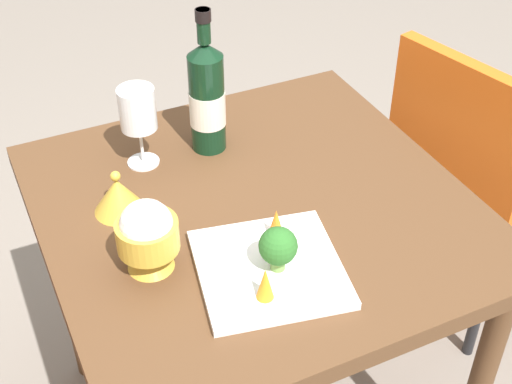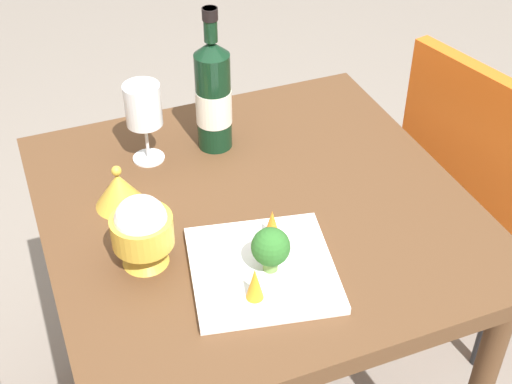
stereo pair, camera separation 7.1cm
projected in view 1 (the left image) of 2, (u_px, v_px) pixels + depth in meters
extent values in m
cube|color=brown|center=(256.00, 212.00, 1.43)|extent=(0.83, 0.83, 0.04)
cylinder|color=brown|center=(316.00, 205.00, 2.03)|extent=(0.05, 0.05, 0.69)
cylinder|color=brown|center=(68.00, 281.00, 1.79)|extent=(0.05, 0.05, 0.69)
cube|color=orange|center=(486.00, 178.00, 1.97)|extent=(0.48, 0.48, 0.02)
cube|color=orange|center=(457.00, 137.00, 1.75)|extent=(0.40, 0.13, 0.40)
cylinder|color=black|center=(462.00, 189.00, 2.29)|extent=(0.03, 0.03, 0.43)
cylinder|color=black|center=(388.00, 233.00, 2.13)|extent=(0.03, 0.03, 0.43)
cylinder|color=black|center=(482.00, 299.00, 1.92)|extent=(0.03, 0.03, 0.43)
cylinder|color=black|center=(207.00, 103.00, 1.51)|extent=(0.07, 0.07, 0.22)
cone|color=black|center=(205.00, 49.00, 1.43)|extent=(0.07, 0.07, 0.03)
cylinder|color=black|center=(203.00, 26.00, 1.40)|extent=(0.03, 0.03, 0.07)
cylinder|color=black|center=(203.00, 15.00, 1.39)|extent=(0.03, 0.03, 0.02)
cylinder|color=silver|center=(207.00, 108.00, 1.52)|extent=(0.08, 0.08, 0.08)
cylinder|color=white|center=(144.00, 162.00, 1.53)|extent=(0.07, 0.07, 0.00)
cylinder|color=white|center=(142.00, 145.00, 1.50)|extent=(0.01, 0.01, 0.08)
cylinder|color=white|center=(137.00, 109.00, 1.45)|extent=(0.08, 0.08, 0.09)
cone|color=gold|center=(150.00, 257.00, 1.27)|extent=(0.08, 0.08, 0.04)
cylinder|color=gold|center=(148.00, 235.00, 1.24)|extent=(0.11, 0.11, 0.05)
sphere|color=white|center=(146.00, 226.00, 1.22)|extent=(0.09, 0.09, 0.09)
cone|color=gold|center=(118.00, 195.00, 1.38)|extent=(0.10, 0.10, 0.07)
sphere|color=gold|center=(115.00, 176.00, 1.35)|extent=(0.02, 0.02, 0.02)
cube|color=white|center=(269.00, 269.00, 1.27)|extent=(0.29, 0.29, 0.02)
cylinder|color=#729E4C|center=(278.00, 262.00, 1.25)|extent=(0.03, 0.03, 0.03)
sphere|color=#2D6B28|center=(278.00, 246.00, 1.22)|extent=(0.07, 0.07, 0.07)
cone|color=orange|center=(265.00, 283.00, 1.18)|extent=(0.03, 0.03, 0.06)
cone|color=orange|center=(276.00, 223.00, 1.30)|extent=(0.03, 0.03, 0.06)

